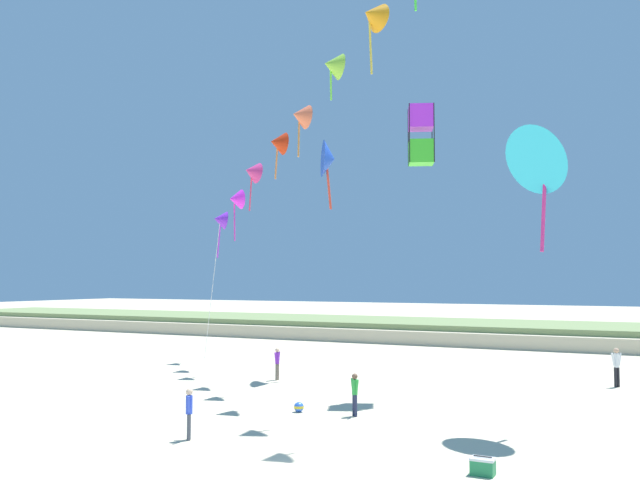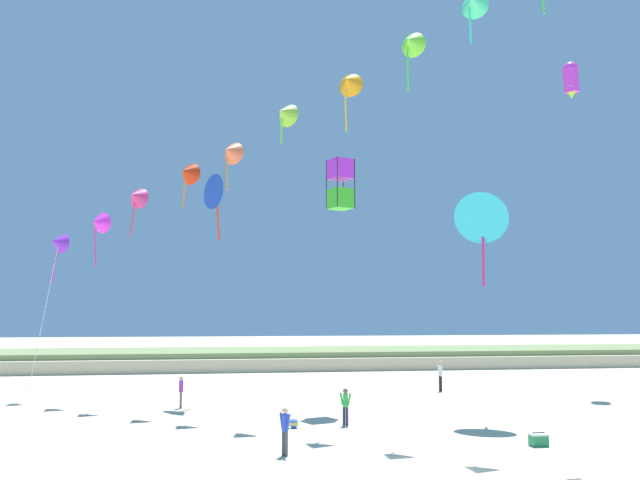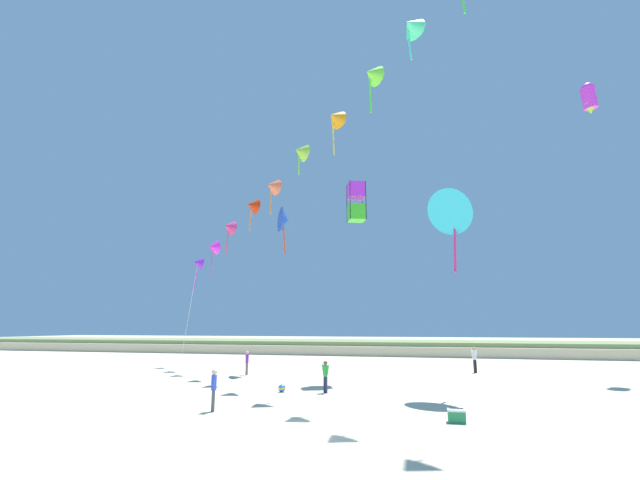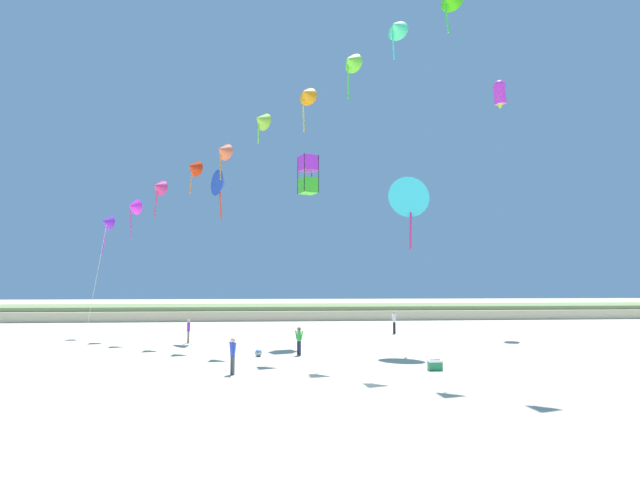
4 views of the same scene
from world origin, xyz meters
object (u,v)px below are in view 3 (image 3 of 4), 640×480
object	(u,v)px
person_near_right	(247,361)
large_kite_low_lead	(589,97)
large_kite_high_solo	(453,210)
beach_ball	(282,388)
person_near_left	(325,374)
beach_cooler	(457,416)
large_kite_outer_drift	(356,202)
person_mid_center	(475,358)
large_kite_mid_trail	(284,220)
person_far_left	(214,387)

from	to	relation	value
person_near_right	large_kite_low_lead	xyz separation A→B (m)	(23.65, 5.07, 18.41)
large_kite_high_solo	beach_ball	world-z (taller)	large_kite_high_solo
person_near_right	person_near_left	bearing A→B (deg)	-42.71
person_near_right	beach_ball	bearing A→B (deg)	-54.19
large_kite_high_solo	beach_cooler	size ratio (longest dim) A/B	7.55
large_kite_outer_drift	beach_ball	world-z (taller)	large_kite_outer_drift
large_kite_high_solo	beach_cooler	xyz separation A→B (m)	(-0.69, -5.94, -8.55)
person_near_left	beach_ball	world-z (taller)	person_near_left
person_mid_center	large_kite_mid_trail	distance (m)	16.48
person_far_left	beach_cooler	size ratio (longest dim) A/B	2.63
person_far_left	large_kite_high_solo	xyz separation A→B (m)	(9.35, 6.20, 7.89)
person_mid_center	large_kite_high_solo	xyz separation A→B (m)	(-1.49, -10.35, 7.77)
person_far_left	person_mid_center	bearing A→B (deg)	56.78
person_mid_center	large_kite_low_lead	bearing A→B (deg)	0.97
person_near_right	beach_cooler	size ratio (longest dim) A/B	2.62
person_far_left	large_kite_high_solo	distance (m)	13.72
person_near_left	beach_cooler	bearing A→B (deg)	-42.31
large_kite_high_solo	person_near_left	bearing A→B (deg)	-172.80
person_far_left	large_kite_high_solo	size ratio (longest dim) A/B	0.35
person_far_left	large_kite_high_solo	bearing A→B (deg)	33.56
person_near_left	large_kite_outer_drift	world-z (taller)	large_kite_outer_drift
large_kite_mid_trail	large_kite_outer_drift	distance (m)	6.82
large_kite_mid_trail	large_kite_outer_drift	bearing A→B (deg)	-29.47
person_far_left	large_kite_mid_trail	bearing A→B (deg)	98.63
person_near_left	beach_cooler	world-z (taller)	person_near_left
person_far_left	large_kite_low_lead	size ratio (longest dim) A/B	0.63
person_mid_center	beach_cooler	bearing A→B (deg)	-97.62
large_kite_outer_drift	person_near_left	bearing A→B (deg)	-98.92
person_mid_center	person_far_left	xyz separation A→B (m)	(-10.84, -16.55, -0.12)
person_far_left	beach_cooler	world-z (taller)	person_far_left
large_kite_outer_drift	beach_cooler	xyz separation A→B (m)	(4.84, -10.31, -10.63)
large_kite_mid_trail	person_mid_center	bearing A→B (deg)	11.46
large_kite_low_lead	beach_ball	world-z (taller)	large_kite_low_lead
person_near_left	large_kite_mid_trail	world-z (taller)	large_kite_mid_trail
person_near_left	large_kite_high_solo	size ratio (longest dim) A/B	0.34
large_kite_high_solo	beach_ball	size ratio (longest dim) A/B	12.04
person_near_left	large_kite_mid_trail	size ratio (longest dim) A/B	0.42
person_near_left	person_near_right	size ratio (longest dim) A/B	0.98
large_kite_outer_drift	beach_ball	xyz separation A→B (m)	(-2.92, -5.37, -10.66)
person_far_left	large_kite_mid_trail	distance (m)	17.26
large_kite_low_lead	large_kite_outer_drift	distance (m)	19.17
person_far_left	beach_cooler	distance (m)	8.69
person_near_left	person_far_left	distance (m)	6.19
large_kite_outer_drift	large_kite_high_solo	bearing A→B (deg)	-38.34
beach_cooler	beach_ball	size ratio (longest dim) A/B	1.59
person_far_left	beach_ball	xyz separation A→B (m)	(0.91, 5.20, -0.70)
large_kite_low_lead	large_kite_high_solo	size ratio (longest dim) A/B	0.55
person_near_left	person_mid_center	bearing A→B (deg)	54.94
person_near_left	beach_ball	bearing A→B (deg)	-174.53
person_near_right	beach_cooler	bearing A→B (deg)	-42.53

